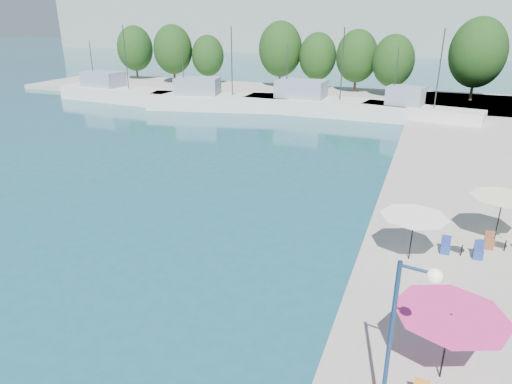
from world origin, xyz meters
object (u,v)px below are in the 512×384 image
at_px(trawler_02, 215,100).
at_px(umbrella_pink, 450,321).
at_px(umbrella_cream, 502,202).
at_px(trawler_03, 320,105).
at_px(trawler_04, 418,113).
at_px(street_lamp, 406,319).
at_px(umbrella_white, 414,221).
at_px(trawler_01, 117,93).

height_order(trawler_02, umbrella_pink, trawler_02).
bearing_deg(umbrella_cream, trawler_02, 135.60).
bearing_deg(trawler_03, trawler_04, -4.74).
relative_size(umbrella_pink, street_lamp, 0.67).
bearing_deg(trawler_02, trawler_04, -10.87).
distance_m(trawler_02, umbrella_white, 40.66).
bearing_deg(trawler_03, street_lamp, -72.96).
height_order(trawler_02, trawler_03, same).
distance_m(umbrella_white, street_lamp, 9.80).
relative_size(trawler_03, umbrella_white, 6.30).
relative_size(trawler_04, umbrella_white, 4.31).
distance_m(umbrella_white, umbrella_cream, 5.11).
relative_size(trawler_03, trawler_04, 1.46).
bearing_deg(trawler_02, trawler_03, -4.39).
bearing_deg(trawler_04, umbrella_pink, -75.35).
height_order(trawler_03, trawler_04, same).
bearing_deg(umbrella_white, trawler_04, 92.12).
relative_size(trawler_02, umbrella_pink, 5.38).
bearing_deg(umbrella_pink, trawler_03, 108.54).
bearing_deg(trawler_01, umbrella_white, -33.98).
height_order(umbrella_cream, street_lamp, street_lamp).
distance_m(umbrella_pink, street_lamp, 3.04).
xyz_separation_m(trawler_03, umbrella_white, (12.36, -33.73, 1.42)).
xyz_separation_m(trawler_03, umbrella_cream, (16.19, -30.34, 1.61)).
relative_size(trawler_01, umbrella_white, 5.87).
bearing_deg(umbrella_pink, umbrella_white, 100.81).
xyz_separation_m(umbrella_pink, umbrella_cream, (2.43, 10.67, 0.02)).
height_order(trawler_03, street_lamp, trawler_03).
height_order(trawler_02, umbrella_white, trawler_02).
xyz_separation_m(trawler_01, trawler_03, (28.08, 1.34, -0.00)).
relative_size(trawler_03, street_lamp, 3.77).
distance_m(trawler_04, umbrella_pink, 40.02).
xyz_separation_m(trawler_04, street_lamp, (1.37, -42.29, 3.01)).
distance_m(trawler_01, trawler_04, 39.24).
bearing_deg(trawler_02, umbrella_cream, -57.12).
xyz_separation_m(trawler_02, trawler_04, (24.03, 0.78, 0.00)).
bearing_deg(trawler_04, trawler_03, -174.75).
height_order(trawler_01, trawler_04, same).
bearing_deg(trawler_01, trawler_02, 2.68).
height_order(umbrella_pink, umbrella_white, umbrella_pink).
relative_size(trawler_02, umbrella_cream, 6.04).
relative_size(trawler_01, street_lamp, 3.51).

